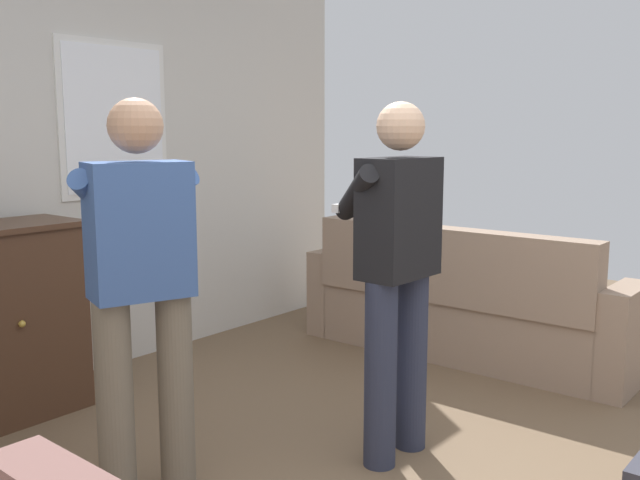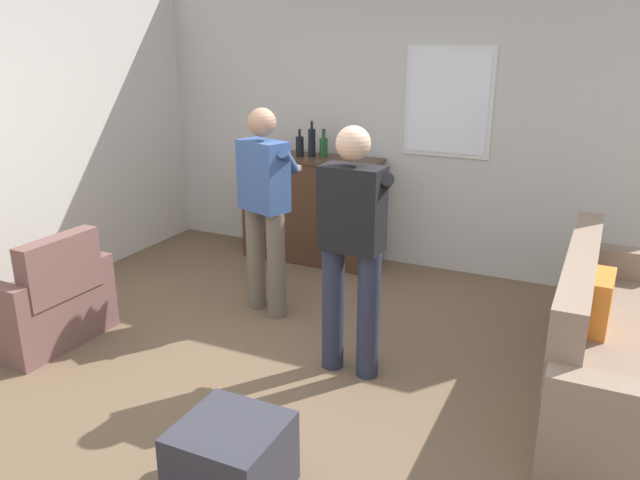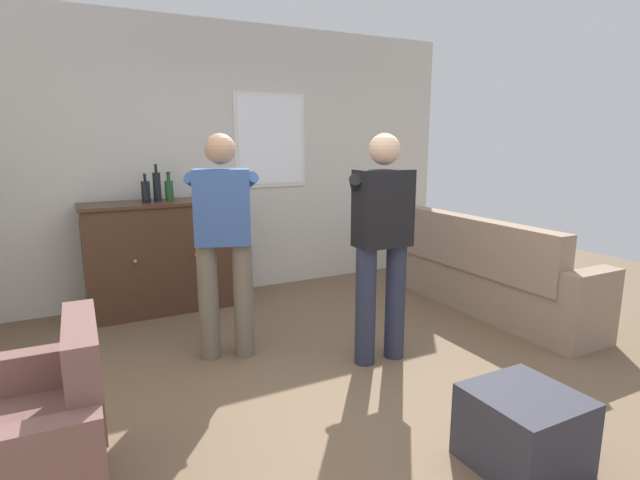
{
  "view_description": "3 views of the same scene",
  "coord_description": "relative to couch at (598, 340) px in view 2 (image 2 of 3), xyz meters",
  "views": [
    {
      "loc": [
        -2.35,
        -1.35,
        1.56
      ],
      "look_at": [
        0.08,
        0.61,
        1.07
      ],
      "focal_mm": 40.0,
      "sensor_mm": 36.0,
      "label": 1
    },
    {
      "loc": [
        1.84,
        -3.12,
        2.21
      ],
      "look_at": [
        0.13,
        0.48,
        0.89
      ],
      "focal_mm": 35.0,
      "sensor_mm": 36.0,
      "label": 2
    },
    {
      "loc": [
        -1.63,
        -2.51,
        1.65
      ],
      "look_at": [
        0.04,
        0.7,
        0.9
      ],
      "focal_mm": 28.0,
      "sensor_mm": 36.0,
      "label": 3
    }
  ],
  "objects": [
    {
      "name": "person_standing_left",
      "position": [
        -2.51,
        0.12,
        0.6
      ],
      "size": [
        0.53,
        0.52,
        1.68
      ],
      "color": "#6B6051",
      "rests_on": "ground"
    },
    {
      "name": "couch",
      "position": [
        0.0,
        0.0,
        0.0
      ],
      "size": [
        0.57,
        2.32,
        0.92
      ],
      "color": "gray",
      "rests_on": "ground"
    },
    {
      "name": "ottoman",
      "position": [
        -1.58,
        -1.86,
        -0.14
      ],
      "size": [
        0.5,
        0.5,
        0.4
      ],
      "primitive_type": "cube",
      "color": "#33333D",
      "rests_on": "ground"
    },
    {
      "name": "bottle_wine_green",
      "position": [
        -2.63,
        1.47,
        0.82
      ],
      "size": [
        0.08,
        0.08,
        0.27
      ],
      "color": "#1E4C23",
      "rests_on": "sideboard_cabinet"
    },
    {
      "name": "person_standing_right",
      "position": [
        -1.52,
        -0.47,
        0.6
      ],
      "size": [
        0.56,
        0.48,
        1.68
      ],
      "color": "#282D42",
      "rests_on": "ground"
    },
    {
      "name": "bottle_liquor_amber",
      "position": [
        -2.75,
        1.44,
        0.86
      ],
      "size": [
        0.07,
        0.07,
        0.35
      ],
      "color": "black",
      "rests_on": "sideboard_cabinet"
    },
    {
      "name": "armchair",
      "position": [
        -3.76,
        -1.04,
        -0.05
      ],
      "size": [
        0.67,
        0.9,
        0.85
      ],
      "color": "brown",
      "rests_on": "ground"
    },
    {
      "name": "ground",
      "position": [
        -1.91,
        -0.89,
        -0.34
      ],
      "size": [
        10.4,
        10.4,
        0.0
      ],
      "primitive_type": "plane",
      "color": "brown"
    },
    {
      "name": "wall_back_with_window",
      "position": [
        -1.9,
        1.77,
        1.06
      ],
      "size": [
        5.2,
        0.15,
        2.8
      ],
      "color": "beige",
      "rests_on": "ground"
    },
    {
      "name": "bottle_spirits_clear",
      "position": [
        -2.85,
        1.39,
        0.82
      ],
      "size": [
        0.08,
        0.08,
        0.27
      ],
      "color": "black",
      "rests_on": "sideboard_cabinet"
    },
    {
      "name": "sideboard_cabinet",
      "position": [
        -2.75,
        1.41,
        0.19
      ],
      "size": [
        1.4,
        0.49,
        1.06
      ],
      "color": "#472D1E",
      "rests_on": "ground"
    }
  ]
}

